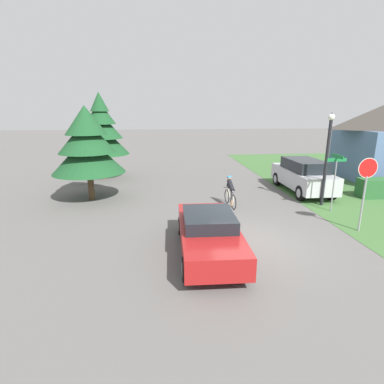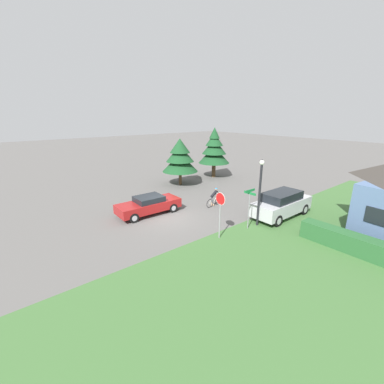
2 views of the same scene
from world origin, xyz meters
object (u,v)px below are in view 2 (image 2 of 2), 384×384
at_px(cyclist, 214,198).
at_px(parked_suv_right, 282,204).
at_px(street_name_sign, 249,202).
at_px(conifer_tall_far, 214,149).
at_px(stop_sign, 220,206).
at_px(conifer_tall_near, 180,157).
at_px(street_lamp, 260,187).
at_px(sedan_left_lane, 149,205).

height_order(cyclist, parked_suv_right, parked_suv_right).
bearing_deg(street_name_sign, conifer_tall_far, 145.07).
height_order(stop_sign, conifer_tall_near, conifer_tall_near).
xyz_separation_m(conifer_tall_near, conifer_tall_far, (-0.25, 5.09, 0.37)).
relative_size(cyclist, stop_sign, 0.61).
bearing_deg(cyclist, street_name_sign, -111.26).
bearing_deg(stop_sign, street_lamp, -93.75).
xyz_separation_m(parked_suv_right, stop_sign, (-0.43, -5.86, 1.07)).
distance_m(conifer_tall_near, conifer_tall_far, 5.11).
height_order(street_lamp, conifer_tall_far, conifer_tall_far).
height_order(parked_suv_right, conifer_tall_far, conifer_tall_far).
xyz_separation_m(street_lamp, conifer_tall_near, (-11.57, 2.20, 0.23)).
bearing_deg(sedan_left_lane, street_name_sign, -58.53).
distance_m(parked_suv_right, street_lamp, 3.04).
height_order(parked_suv_right, stop_sign, stop_sign).
relative_size(cyclist, street_name_sign, 0.66).
bearing_deg(conifer_tall_far, street_name_sign, -34.93).
xyz_separation_m(sedan_left_lane, cyclist, (1.83, 4.93, 0.01)).
bearing_deg(conifer_tall_far, stop_sign, -42.57).
xyz_separation_m(stop_sign, street_lamp, (0.27, 3.32, 0.61)).
xyz_separation_m(cyclist, conifer_tall_near, (-7.04, 1.87, 2.16)).
bearing_deg(conifer_tall_far, street_lamp, -31.67).
bearing_deg(street_lamp, conifer_tall_near, 169.22).
height_order(parked_suv_right, street_lamp, street_lamp).
bearing_deg(cyclist, stop_sign, -136.08).
xyz_separation_m(cyclist, stop_sign, (4.27, -3.66, 1.32)).
bearing_deg(street_name_sign, street_lamp, 87.20).
xyz_separation_m(parked_suv_right, street_name_sign, (-0.20, -3.47, 0.87)).
relative_size(parked_suv_right, street_lamp, 1.12).
xyz_separation_m(stop_sign, conifer_tall_near, (-11.30, 5.52, 0.84)).
bearing_deg(sedan_left_lane, cyclist, -18.98).
relative_size(sedan_left_lane, parked_suv_right, 0.95).
bearing_deg(stop_sign, conifer_tall_far, -41.68).
relative_size(parked_suv_right, street_name_sign, 1.89).
distance_m(cyclist, parked_suv_right, 5.19).
relative_size(sedan_left_lane, conifer_tall_far, 0.83).
distance_m(street_name_sign, conifer_tall_near, 11.99).
height_order(parked_suv_right, conifer_tall_near, conifer_tall_near).
relative_size(stop_sign, street_name_sign, 1.08).
xyz_separation_m(stop_sign, street_name_sign, (0.22, 2.39, -0.20)).
height_order(stop_sign, conifer_tall_far, conifer_tall_far).
bearing_deg(sedan_left_lane, conifer_tall_near, 38.83).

